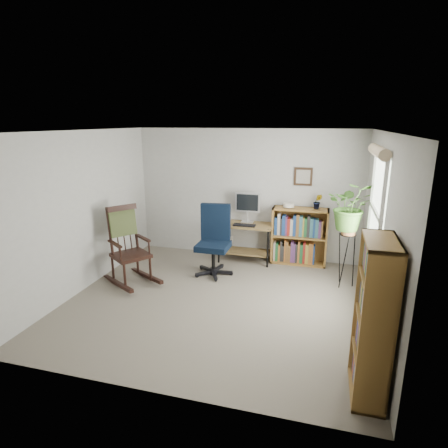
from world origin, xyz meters
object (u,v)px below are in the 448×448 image
(desk, at_px, (245,242))
(rocking_chair, at_px, (130,245))
(office_chair, at_px, (213,241))
(tall_bookshelf, at_px, (373,320))
(low_bookshelf, at_px, (299,236))

(desk, relative_size, rocking_chair, 0.78)
(office_chair, relative_size, tall_bookshelf, 0.78)
(office_chair, xyz_separation_m, rocking_chair, (-1.18, -0.65, 0.03))
(desk, xyz_separation_m, tall_bookshelf, (1.86, -3.14, 0.42))
(rocking_chair, bearing_deg, tall_bookshelf, -80.51)
(office_chair, height_order, low_bookshelf, office_chair)
(rocking_chair, height_order, tall_bookshelf, tall_bookshelf)
(desk, height_order, office_chair, office_chair)
(rocking_chair, bearing_deg, office_chair, -25.00)
(office_chair, distance_m, rocking_chair, 1.34)
(rocking_chair, xyz_separation_m, low_bookshelf, (2.52, 1.56, -0.11))
(desk, height_order, low_bookshelf, low_bookshelf)
(low_bookshelf, bearing_deg, rocking_chair, -148.31)
(desk, distance_m, low_bookshelf, 0.99)
(desk, distance_m, tall_bookshelf, 3.68)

